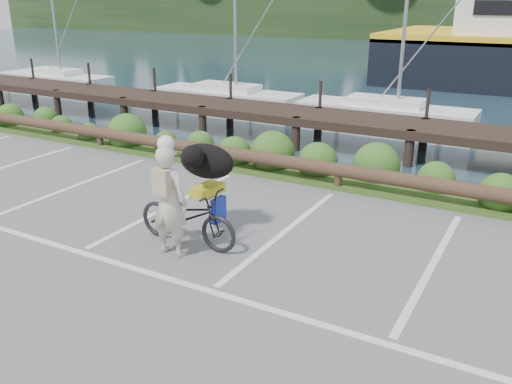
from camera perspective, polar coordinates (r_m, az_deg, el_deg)
ground at (r=8.21m, az=-3.20°, el=-9.20°), size 72.00×72.00×0.00m
vegetation_strip at (r=12.61m, az=9.73°, el=1.41°), size 34.00×1.60×0.10m
log_rail at (r=12.00m, az=8.58°, el=0.26°), size 32.00×0.30×0.60m
bicycle at (r=9.18m, az=-7.26°, el=-2.56°), size 1.93×0.69×1.01m
cyclist at (r=8.70m, az=-9.13°, el=-0.99°), size 0.68×0.45×1.85m
dog at (r=9.38m, az=-5.23°, el=3.26°), size 0.52×1.06×0.61m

